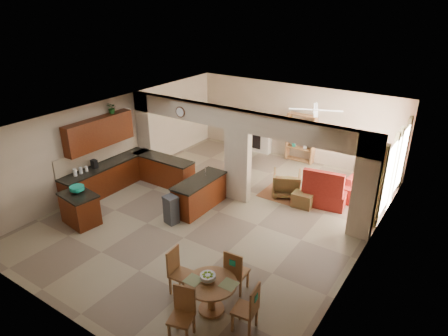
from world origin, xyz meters
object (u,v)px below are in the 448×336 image
Objects in this scene: dining_table at (211,291)px; sofa at (371,183)px; kitchen_island at (80,209)px; armchair at (286,184)px.

sofa is at bearing 79.93° from dining_table.
armchair is (3.93, 4.62, -0.05)m from kitchen_island.
sofa is (1.22, 6.90, -0.11)m from dining_table.
sofa is (6.09, 6.19, -0.08)m from kitchen_island.
sofa is 2.90× the size of armchair.
armchair reaches higher than dining_table.
dining_table is at bearing 175.37° from sofa.
dining_table is at bearing -0.52° from kitchen_island.
kitchen_island is at bearing 140.91° from sofa.
dining_table is 5.41m from armchair.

